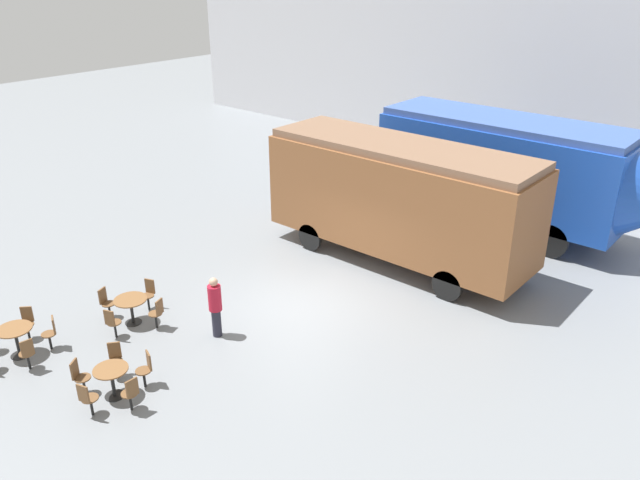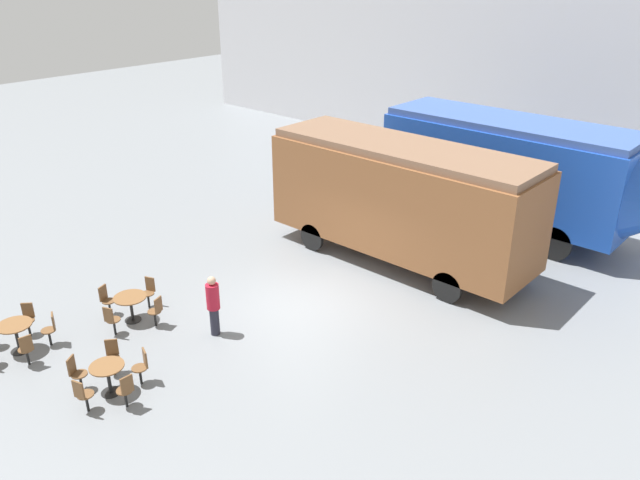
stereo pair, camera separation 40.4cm
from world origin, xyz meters
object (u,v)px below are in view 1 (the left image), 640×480
cafe_table_near (131,304)px  cafe_chair_0 (106,301)px  cafe_table_mid (112,376)px  passenger_coach_wooden (399,195)px  cafe_table_far (15,335)px  streamlined_locomotive (523,169)px  visitor_person (215,305)px

cafe_table_near → cafe_chair_0: (-0.76, -0.28, -0.06)m
cafe_table_mid → passenger_coach_wooden: bearing=84.9°
cafe_table_mid → cafe_chair_0: size_ratio=0.88×
passenger_coach_wooden → cafe_table_far: size_ratio=10.24×
cafe_table_mid → cafe_chair_0: (-3.05, 1.78, -0.04)m
cafe_table_near → cafe_table_far: size_ratio=1.04×
streamlined_locomotive → cafe_table_near: bearing=-112.3°
cafe_table_far → streamlined_locomotive: bearing=68.6°
cafe_table_near → cafe_chair_0: bearing=-159.7°
cafe_table_near → cafe_table_far: 2.81m
passenger_coach_wooden → streamlined_locomotive: bearing=67.6°
cafe_table_mid → streamlined_locomotive: bearing=79.0°
cafe_chair_0 → visitor_person: (2.93, 1.34, 0.40)m
visitor_person → cafe_table_far: bearing=-128.9°
cafe_table_near → cafe_chair_0: cafe_chair_0 is taller
passenger_coach_wooden → cafe_table_far: 11.30m
passenger_coach_wooden → cafe_table_near: passenger_coach_wooden is taller
cafe_table_near → cafe_table_mid: bearing=-41.9°
cafe_table_far → cafe_chair_0: size_ratio=0.96×
passenger_coach_wooden → cafe_chair_0: size_ratio=9.86×
cafe_table_mid → cafe_table_near: bearing=138.1°
cafe_table_near → passenger_coach_wooden: bearing=67.7°
cafe_table_far → passenger_coach_wooden: bearing=69.0°
cafe_table_near → visitor_person: (2.18, 1.06, 0.33)m
streamlined_locomotive → cafe_table_near: (-5.11, -12.47, -1.72)m
streamlined_locomotive → cafe_chair_0: streamlined_locomotive is taller
cafe_table_far → visitor_person: bearing=51.1°
cafe_table_mid → cafe_table_far: size_ratio=0.92×
streamlined_locomotive → cafe_table_far: bearing=-111.4°
passenger_coach_wooden → cafe_table_mid: (-0.88, -9.82, -1.65)m
visitor_person → streamlined_locomotive: bearing=75.6°
cafe_table_near → cafe_table_far: cafe_table_far is taller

